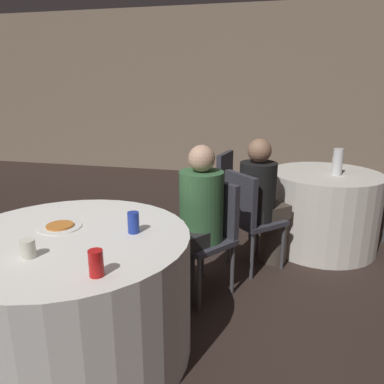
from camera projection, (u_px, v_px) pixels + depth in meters
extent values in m
plane|color=#332621|center=(72.00, 335.00, 2.42)|extent=(16.00, 16.00, 0.00)
cube|color=gray|center=(211.00, 93.00, 6.47)|extent=(16.00, 0.06, 2.80)
cylinder|color=white|center=(75.00, 295.00, 2.19)|extent=(1.36, 1.36, 0.75)
cylinder|color=white|center=(323.00, 210.00, 3.65)|extent=(1.04, 1.04, 0.75)
cube|color=#383842|center=(201.00, 241.00, 2.80)|extent=(0.56, 0.56, 0.04)
cube|color=#383842|center=(219.00, 208.00, 2.85)|extent=(0.34, 0.26, 0.41)
cylinder|color=#4C4C51|center=(199.00, 285.00, 2.63)|extent=(0.03, 0.03, 0.41)
cylinder|color=#4C4C51|center=(170.00, 267.00, 2.88)|extent=(0.03, 0.03, 0.41)
cylinder|color=#4C4C51|center=(232.00, 269.00, 2.85)|extent=(0.03, 0.03, 0.41)
cylinder|color=#4C4C51|center=(202.00, 255.00, 3.09)|extent=(0.03, 0.03, 0.41)
cube|color=#383842|center=(240.00, 194.00, 3.97)|extent=(0.47, 0.47, 0.04)
cube|color=#383842|center=(225.00, 172.00, 3.98)|extent=(0.13, 0.38, 0.41)
cylinder|color=#4C4C51|center=(259.00, 212.00, 4.12)|extent=(0.03, 0.03, 0.41)
cylinder|color=#4C4C51|center=(250.00, 222.00, 3.82)|extent=(0.03, 0.03, 0.41)
cylinder|color=#4C4C51|center=(230.00, 208.00, 4.25)|extent=(0.03, 0.03, 0.41)
cylinder|color=#4C4C51|center=(219.00, 217.00, 3.96)|extent=(0.03, 0.03, 0.41)
cylinder|color=#4C4C51|center=(360.00, 213.00, 4.09)|extent=(0.03, 0.03, 0.41)
cylinder|color=#4C4C51|center=(383.00, 209.00, 4.21)|extent=(0.03, 0.03, 0.41)
cube|color=#383842|center=(256.00, 220.00, 3.22)|extent=(0.57, 0.57, 0.04)
cube|color=#383842|center=(240.00, 199.00, 3.07)|extent=(0.30, 0.31, 0.41)
cylinder|color=#4C4C51|center=(257.00, 234.00, 3.51)|extent=(0.03, 0.03, 0.41)
cylinder|color=#4C4C51|center=(283.00, 247.00, 3.23)|extent=(0.03, 0.03, 0.41)
cylinder|color=#4C4C51|center=(228.00, 242.00, 3.34)|extent=(0.03, 0.03, 0.41)
cylinder|color=#4C4C51|center=(252.00, 256.00, 3.06)|extent=(0.03, 0.03, 0.41)
cylinder|color=#282828|center=(178.00, 275.00, 2.72)|extent=(0.24, 0.24, 0.45)
cube|color=#282828|center=(190.00, 236.00, 2.71)|extent=(0.44, 0.44, 0.12)
cylinder|color=#38663D|center=(201.00, 206.00, 2.72)|extent=(0.32, 0.32, 0.52)
sphere|color=tan|center=(202.00, 158.00, 2.62)|extent=(0.19, 0.19, 0.19)
cylinder|color=#4C4238|center=(274.00, 237.00, 3.39)|extent=(0.24, 0.24, 0.45)
cube|color=#4C4238|center=(266.00, 211.00, 3.26)|extent=(0.43, 0.43, 0.12)
cylinder|color=black|center=(257.00, 191.00, 3.15)|extent=(0.31, 0.31, 0.49)
sphere|color=#997056|center=(260.00, 151.00, 3.05)|extent=(0.20, 0.20, 0.20)
cylinder|color=white|center=(61.00, 227.00, 2.21)|extent=(0.25, 0.25, 0.01)
cylinder|color=orange|center=(60.00, 225.00, 2.21)|extent=(0.16, 0.16, 0.01)
cylinder|color=#1E38A5|center=(133.00, 223.00, 2.11)|extent=(0.07, 0.07, 0.12)
cylinder|color=red|center=(96.00, 263.00, 1.64)|extent=(0.07, 0.07, 0.12)
cylinder|color=silver|center=(28.00, 249.00, 1.82)|extent=(0.07, 0.07, 0.09)
cylinder|color=white|center=(338.00, 162.00, 3.44)|extent=(0.09, 0.09, 0.25)
cylinder|color=white|center=(336.00, 161.00, 3.81)|extent=(0.07, 0.07, 0.10)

